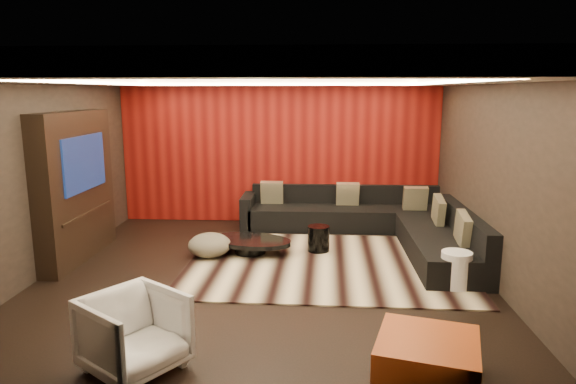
# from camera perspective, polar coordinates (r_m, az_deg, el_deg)

# --- Properties ---
(floor) EXTENTS (6.00, 6.00, 0.02)m
(floor) POSITION_cam_1_polar(r_m,az_deg,el_deg) (7.15, -2.70, -9.27)
(floor) COLOR black
(floor) RESTS_ON ground
(ceiling) EXTENTS (6.00, 6.00, 0.02)m
(ceiling) POSITION_cam_1_polar(r_m,az_deg,el_deg) (6.71, -2.93, 13.91)
(ceiling) COLOR silver
(ceiling) RESTS_ON ground
(wall_back) EXTENTS (6.00, 0.02, 2.80)m
(wall_back) POSITION_cam_1_polar(r_m,az_deg,el_deg) (9.76, -0.97, 4.77)
(wall_back) COLOR black
(wall_back) RESTS_ON ground
(wall_left) EXTENTS (0.02, 6.00, 2.80)m
(wall_left) POSITION_cam_1_polar(r_m,az_deg,el_deg) (7.71, -25.68, 1.96)
(wall_left) COLOR black
(wall_left) RESTS_ON ground
(wall_right) EXTENTS (0.02, 6.00, 2.80)m
(wall_right) POSITION_cam_1_polar(r_m,az_deg,el_deg) (7.14, 22.00, 1.59)
(wall_right) COLOR black
(wall_right) RESTS_ON ground
(red_feature_wall) EXTENTS (5.98, 0.05, 2.78)m
(red_feature_wall) POSITION_cam_1_polar(r_m,az_deg,el_deg) (9.72, -0.99, 4.75)
(red_feature_wall) COLOR #6B0C0A
(red_feature_wall) RESTS_ON ground
(soffit_back) EXTENTS (6.00, 0.60, 0.22)m
(soffit_back) POSITION_cam_1_polar(r_m,az_deg,el_deg) (9.40, -1.14, 12.40)
(soffit_back) COLOR silver
(soffit_back) RESTS_ON ground
(soffit_front) EXTENTS (6.00, 0.60, 0.22)m
(soffit_front) POSITION_cam_1_polar(r_m,az_deg,el_deg) (4.03, -7.10, 13.98)
(soffit_front) COLOR silver
(soffit_front) RESTS_ON ground
(soffit_left) EXTENTS (0.60, 4.80, 0.22)m
(soffit_left) POSITION_cam_1_polar(r_m,az_deg,el_deg) (7.49, -24.40, 11.75)
(soffit_left) COLOR silver
(soffit_left) RESTS_ON ground
(soffit_right) EXTENTS (0.60, 4.80, 0.22)m
(soffit_right) POSITION_cam_1_polar(r_m,az_deg,el_deg) (6.96, 20.32, 12.17)
(soffit_right) COLOR silver
(soffit_right) RESTS_ON ground
(cove_back) EXTENTS (4.80, 0.08, 0.04)m
(cove_back) POSITION_cam_1_polar(r_m,az_deg,el_deg) (9.05, -1.30, 11.88)
(cove_back) COLOR #FFD899
(cove_back) RESTS_ON ground
(cove_front) EXTENTS (4.80, 0.08, 0.04)m
(cove_front) POSITION_cam_1_polar(r_m,az_deg,el_deg) (4.37, -6.26, 12.59)
(cove_front) COLOR #FFD899
(cove_front) RESTS_ON ground
(cove_left) EXTENTS (0.08, 4.80, 0.04)m
(cove_left) POSITION_cam_1_polar(r_m,az_deg,el_deg) (7.34, -21.94, 11.26)
(cove_left) COLOR #FFD899
(cove_left) RESTS_ON ground
(cove_right) EXTENTS (0.08, 4.80, 0.04)m
(cove_right) POSITION_cam_1_polar(r_m,az_deg,el_deg) (6.87, 17.50, 11.61)
(cove_right) COLOR #FFD899
(cove_right) RESTS_ON ground
(tv_surround) EXTENTS (0.30, 2.00, 2.20)m
(tv_surround) POSITION_cam_1_polar(r_m,az_deg,el_deg) (8.21, -22.53, 0.58)
(tv_surround) COLOR black
(tv_surround) RESTS_ON ground
(tv_screen) EXTENTS (0.04, 1.30, 0.80)m
(tv_screen) POSITION_cam_1_polar(r_m,az_deg,el_deg) (8.09, -21.69, 3.01)
(tv_screen) COLOR black
(tv_screen) RESTS_ON ground
(tv_shelf) EXTENTS (0.04, 1.60, 0.04)m
(tv_shelf) POSITION_cam_1_polar(r_m,az_deg,el_deg) (8.22, -21.32, -2.17)
(tv_shelf) COLOR black
(tv_shelf) RESTS_ON ground
(rug) EXTENTS (4.06, 3.08, 0.02)m
(rug) POSITION_cam_1_polar(r_m,az_deg,el_deg) (7.57, 4.19, -7.96)
(rug) COLOR beige
(rug) RESTS_ON floor
(coffee_table) EXTENTS (1.58, 1.58, 0.22)m
(coffee_table) POSITION_cam_1_polar(r_m,az_deg,el_deg) (8.01, -4.23, -5.97)
(coffee_table) COLOR black
(coffee_table) RESTS_ON rug
(drum_stool) EXTENTS (0.42, 0.42, 0.40)m
(drum_stool) POSITION_cam_1_polar(r_m,az_deg,el_deg) (8.06, 3.41, -5.18)
(drum_stool) COLOR black
(drum_stool) RESTS_ON rug
(striped_pouf) EXTENTS (0.67, 0.67, 0.35)m
(striped_pouf) POSITION_cam_1_polar(r_m,az_deg,el_deg) (7.89, -8.70, -5.84)
(striped_pouf) COLOR #BBB091
(striped_pouf) RESTS_ON rug
(white_side_table) EXTENTS (0.47, 0.47, 0.48)m
(white_side_table) POSITION_cam_1_polar(r_m,az_deg,el_deg) (6.95, 18.16, -8.25)
(white_side_table) COLOR white
(white_side_table) RESTS_ON floor
(orange_ottoman) EXTENTS (1.05, 1.05, 0.38)m
(orange_ottoman) POSITION_cam_1_polar(r_m,az_deg,el_deg) (4.86, 15.21, -17.47)
(orange_ottoman) COLOR #A03F14
(orange_ottoman) RESTS_ON floor
(armchair) EXTENTS (1.09, 1.09, 0.72)m
(armchair) POSITION_cam_1_polar(r_m,az_deg,el_deg) (4.95, -16.70, -14.80)
(armchair) COLOR silver
(armchair) RESTS_ON floor
(sectional_sofa) EXTENTS (3.65, 3.50, 0.75)m
(sectional_sofa) POSITION_cam_1_polar(r_m,az_deg,el_deg) (8.88, 9.77, -3.51)
(sectional_sofa) COLOR black
(sectional_sofa) RESTS_ON floor
(throw_pillows) EXTENTS (3.12, 2.78, 0.50)m
(throw_pillows) POSITION_cam_1_polar(r_m,az_deg,el_deg) (8.81, 10.28, -1.24)
(throw_pillows) COLOR #C6BC91
(throw_pillows) RESTS_ON sectional_sofa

